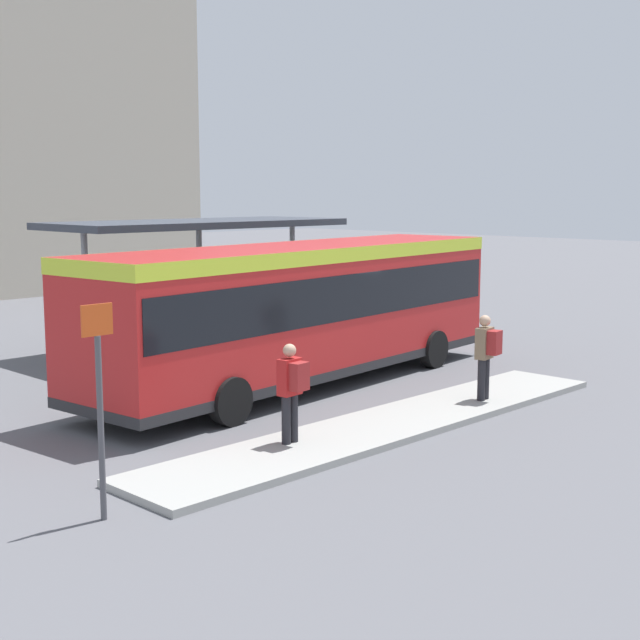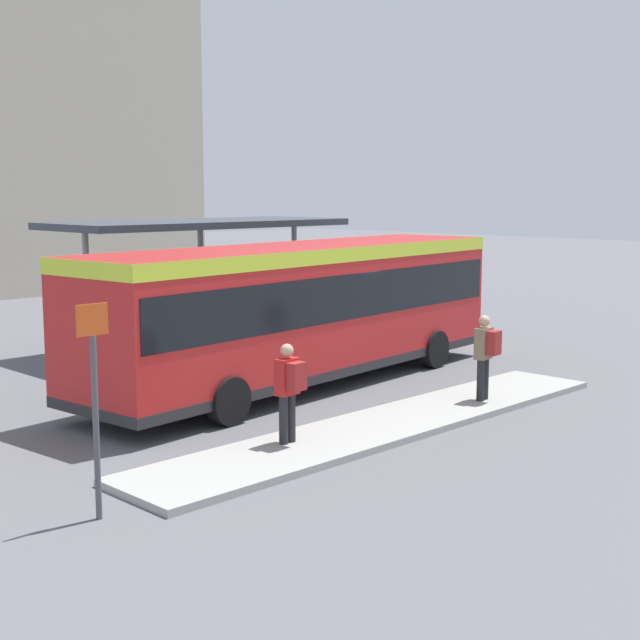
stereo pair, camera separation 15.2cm
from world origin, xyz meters
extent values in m
plane|color=#5B5B60|center=(0.00, 0.00, 0.00)|extent=(120.00, 120.00, 0.00)
cube|color=#9E9E99|center=(-1.38, -3.69, 0.06)|extent=(10.96, 1.80, 0.12)
cube|color=red|center=(0.00, 0.00, 1.70)|extent=(11.32, 3.55, 2.70)
cube|color=#C6DB33|center=(0.00, 0.00, 2.90)|extent=(11.34, 3.57, 0.30)
cube|color=black|center=(0.00, 0.00, 2.02)|extent=(11.10, 3.56, 0.94)
cube|color=black|center=(5.52, 0.51, 2.02)|extent=(0.30, 2.32, 1.04)
cube|color=#28282B|center=(0.00, 0.00, 0.45)|extent=(11.33, 3.56, 0.20)
cylinder|color=black|center=(3.32, 1.53, 0.45)|extent=(0.92, 0.36, 0.90)
cylinder|color=black|center=(3.55, -0.89, 0.45)|extent=(0.92, 0.36, 0.90)
cylinder|color=black|center=(-3.55, 0.89, 0.45)|extent=(0.92, 0.36, 0.90)
cylinder|color=black|center=(-3.32, -1.53, 0.45)|extent=(0.92, 0.36, 0.90)
cylinder|color=#232328|center=(-3.72, -3.41, 0.52)|extent=(0.15, 0.15, 0.80)
cylinder|color=#232328|center=(-3.54, -3.40, 0.52)|extent=(0.15, 0.15, 0.80)
cube|color=#B21E1E|center=(-3.63, -3.40, 1.22)|extent=(0.42, 0.25, 0.60)
cube|color=maroon|center=(-3.61, -3.61, 1.25)|extent=(0.32, 0.22, 0.46)
sphere|color=tan|center=(-3.63, -3.40, 1.65)|extent=(0.22, 0.22, 0.22)
cylinder|color=#232328|center=(1.05, -3.94, 0.53)|extent=(0.15, 0.15, 0.82)
cylinder|color=#232328|center=(1.24, -3.91, 0.53)|extent=(0.15, 0.15, 0.82)
cube|color=#7A664C|center=(1.14, -3.93, 1.25)|extent=(0.44, 0.29, 0.62)
cube|color=maroon|center=(1.18, -4.13, 1.28)|extent=(0.34, 0.25, 0.47)
sphere|color=tan|center=(1.14, -3.93, 1.69)|extent=(0.22, 0.22, 0.22)
torus|color=black|center=(7.84, 1.15, 0.33)|extent=(0.05, 0.67, 0.67)
torus|color=black|center=(7.84, 2.06, 0.33)|extent=(0.05, 0.67, 0.67)
cylinder|color=#287F3D|center=(7.84, 1.60, 0.55)|extent=(0.04, 0.71, 0.04)
cylinder|color=#287F3D|center=(7.84, 1.77, 0.50)|extent=(0.04, 0.04, 0.33)
cube|color=black|center=(7.84, 1.77, 0.66)|extent=(0.07, 0.18, 0.04)
cylinder|color=#287F3D|center=(7.84, 1.24, 0.63)|extent=(0.48, 0.03, 0.03)
torus|color=black|center=(7.76, 2.81, 0.35)|extent=(0.15, 0.71, 0.71)
torus|color=black|center=(7.90, 1.85, 0.35)|extent=(0.15, 0.71, 0.71)
cylinder|color=black|center=(7.83, 2.33, 0.59)|extent=(0.14, 0.75, 0.04)
cylinder|color=black|center=(7.85, 2.15, 0.53)|extent=(0.04, 0.04, 0.35)
cube|color=black|center=(7.85, 2.15, 0.70)|extent=(0.09, 0.19, 0.04)
cylinder|color=black|center=(7.77, 2.71, 0.67)|extent=(0.48, 0.10, 0.03)
cube|color=#383D47|center=(1.61, 5.62, 3.33)|extent=(8.26, 3.28, 0.18)
cylinder|color=gray|center=(-1.90, 5.62, 1.62)|extent=(0.16, 0.16, 3.24)
cylinder|color=gray|center=(5.12, 5.62, 1.62)|extent=(0.16, 0.16, 3.24)
cylinder|color=gray|center=(1.61, 5.62, 1.62)|extent=(0.16, 0.16, 3.24)
cylinder|color=slate|center=(3.04, 2.67, 0.29)|extent=(0.81, 0.81, 0.57)
sphere|color=#286B2D|center=(3.04, 2.67, 0.92)|extent=(0.93, 0.93, 0.93)
cylinder|color=slate|center=(-0.85, 3.07, 0.31)|extent=(0.80, 0.80, 0.62)
sphere|color=#286B2D|center=(-0.85, 3.07, 0.96)|extent=(0.92, 0.92, 0.92)
cylinder|color=#4C4C51|center=(-7.47, -3.95, 1.20)|extent=(0.08, 0.08, 2.40)
cube|color=#D84C19|center=(-7.47, -3.95, 2.60)|extent=(0.44, 0.03, 0.40)
camera|label=1|loc=(-13.38, -13.62, 4.18)|focal=50.00mm
camera|label=2|loc=(-13.28, -13.72, 4.18)|focal=50.00mm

